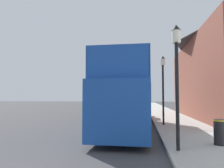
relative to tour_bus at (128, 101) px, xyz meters
name	(u,v)px	position (x,y,z in m)	size (l,w,h in m)	color
ground_plane	(106,115)	(-3.22, 11.35, -1.79)	(144.00, 144.00, 0.00)	#3D3D3F
sidewalk	(170,118)	(3.50, 8.35, -1.72)	(3.59, 108.00, 0.14)	#ADAAA3
brick_terrace_rear	(222,67)	(8.30, 8.32, 3.02)	(6.00, 18.14, 9.62)	brown
tour_bus	(128,101)	(0.00, 0.00, 0.00)	(2.80, 10.32, 4.10)	#19479E
parked_car_ahead_of_bus	(139,111)	(0.54, 7.07, -1.07)	(1.90, 4.59, 1.56)	maroon
lamp_post_nearest	(177,63)	(2.08, -5.11, 1.50)	(0.35, 0.35, 4.56)	black
lamp_post_second	(163,77)	(2.29, 2.15, 1.63)	(0.35, 0.35, 4.77)	black
litter_bin	(220,131)	(3.88, -3.96, -1.12)	(0.48, 0.48, 1.01)	black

